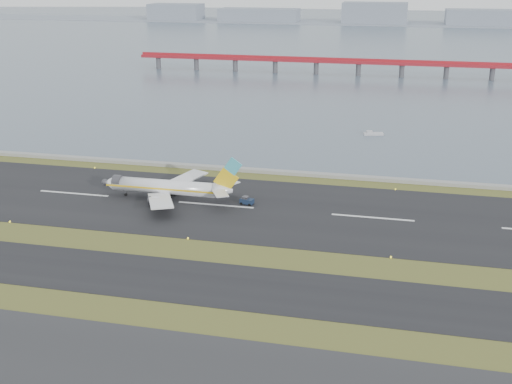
% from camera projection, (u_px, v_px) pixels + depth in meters
% --- Properties ---
extents(ground, '(1000.00, 1000.00, 0.00)m').
position_uv_depth(ground, '(177.00, 253.00, 137.82)').
color(ground, '#3B4619').
rests_on(ground, ground).
extents(taxiway_strip, '(1000.00, 18.00, 0.10)m').
position_uv_depth(taxiway_strip, '(156.00, 277.00, 126.76)').
color(taxiway_strip, black).
rests_on(taxiway_strip, ground).
extents(runway_strip, '(1000.00, 45.00, 0.10)m').
position_uv_depth(runway_strip, '(216.00, 205.00, 165.40)').
color(runway_strip, black).
rests_on(runway_strip, ground).
extents(seawall, '(1000.00, 2.50, 1.00)m').
position_uv_depth(seawall, '(244.00, 170.00, 192.85)').
color(seawall, gray).
rests_on(seawall, ground).
extents(bay_water, '(1400.00, 800.00, 1.30)m').
position_uv_depth(bay_water, '(353.00, 38.00, 561.04)').
color(bay_water, '#4E5E6F').
rests_on(bay_water, ground).
extents(red_pier, '(260.00, 5.00, 10.20)m').
position_uv_depth(red_pier, '(359.00, 63.00, 361.23)').
color(red_pier, maroon).
rests_on(red_pier, ground).
extents(far_shoreline, '(1400.00, 80.00, 60.50)m').
position_uv_depth(far_shoreline, '(378.00, 18.00, 703.38)').
color(far_shoreline, gray).
rests_on(far_shoreline, ground).
extents(airliner, '(38.52, 32.89, 12.80)m').
position_uv_depth(airliner, '(169.00, 187.00, 168.27)').
color(airliner, white).
rests_on(airliner, ground).
extents(pushback_tug, '(3.71, 2.60, 2.18)m').
position_uv_depth(pushback_tug, '(247.00, 201.00, 165.56)').
color(pushback_tug, '#15223A').
rests_on(pushback_tug, ground).
extents(workboat_near, '(7.46, 4.00, 1.73)m').
position_uv_depth(workboat_near, '(373.00, 134.00, 234.40)').
color(workboat_near, '#B4B3B8').
rests_on(workboat_near, ground).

